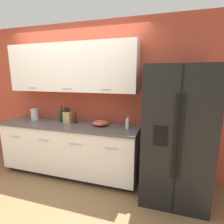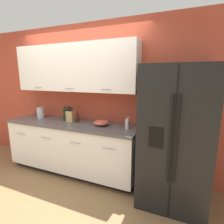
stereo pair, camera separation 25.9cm
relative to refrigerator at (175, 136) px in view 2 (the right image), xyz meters
The scene contains 10 objects.
ground_plane 2.09m from the refrigerator, 154.34° to the right, with size 14.00×14.00×0.00m, color olive.
wall_back 1.82m from the refrigerator, 167.45° to the left, with size 10.00×0.39×2.60m.
counter_unit 1.77m from the refrigerator, behind, with size 2.39×0.64×0.91m.
refrigerator is the anchor object (origin of this frame).
knife_block 1.78m from the refrigerator, behind, with size 0.13×0.09×0.28m.
wine_bottle 1.93m from the refrigerator, behind, with size 0.08×0.08×0.26m.
soap_dispenser 0.71m from the refrigerator, behind, with size 0.06×0.06×0.19m.
oil_bottle 1.63m from the refrigerator, behind, with size 0.05×0.05×0.19m.
steel_canister 2.45m from the refrigerator, behind, with size 0.13×0.13×0.22m.
mixing_bowl 1.16m from the refrigerator, behind, with size 0.26×0.26×0.09m.
Camera 2 is at (1.76, -1.54, 1.71)m, focal length 28.00 mm.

